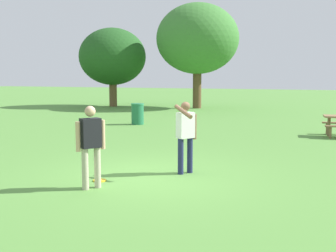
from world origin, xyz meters
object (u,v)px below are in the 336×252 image
frisbee (100,180)px  trash_can_beside_table (138,114)px  person_thrower (91,142)px  tree_tall_left (113,57)px  tree_broad_center (197,39)px  person_catcher (186,132)px

frisbee → trash_can_beside_table: trash_can_beside_table is taller
person_thrower → trash_can_beside_table: bearing=111.2°
tree_tall_left → tree_broad_center: 6.28m
person_thrower → tree_broad_center: (-4.32, 20.16, 3.71)m
person_thrower → tree_tall_left: bearing=118.2°
tree_broad_center → frisbee: bearing=-78.0°
trash_can_beside_table → person_catcher: bearing=-57.5°
frisbee → tree_tall_left: (-10.31, 18.94, 3.53)m
person_catcher → tree_tall_left: 21.34m
trash_can_beside_table → tree_tall_left: (-6.54, 9.39, 3.06)m
person_catcher → frisbee: bearing=-137.9°
frisbee → person_catcher: bearing=42.1°
frisbee → trash_can_beside_table: (-3.76, 9.54, 0.47)m
trash_can_beside_table → tree_tall_left: tree_tall_left is taller
person_thrower → frisbee: (-0.16, 0.57, -0.93)m
frisbee → tree_broad_center: tree_broad_center is taller
person_catcher → tree_tall_left: size_ratio=0.29×
person_thrower → frisbee: size_ratio=5.90×
tree_tall_left → person_catcher: bearing=-56.2°
person_thrower → trash_can_beside_table: person_thrower is taller
person_catcher → tree_tall_left: bearing=123.8°
trash_can_beside_table → tree_broad_center: size_ratio=0.14×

